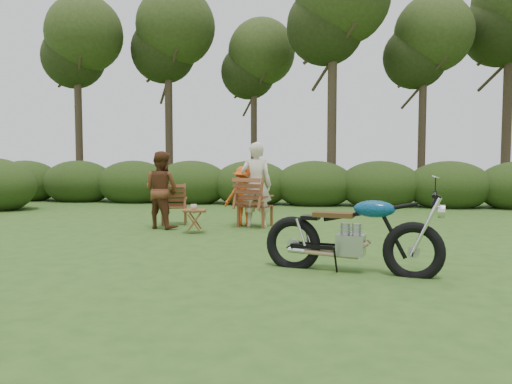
% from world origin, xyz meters
% --- Properties ---
extents(ground, '(80.00, 80.00, 0.00)m').
position_xyz_m(ground, '(0.00, 0.00, 0.00)').
color(ground, '#2B4D19').
rests_on(ground, ground).
extents(tree_line, '(22.52, 11.62, 8.14)m').
position_xyz_m(tree_line, '(0.50, 9.74, 3.81)').
color(tree_line, '#3A2B1F').
rests_on(tree_line, ground).
extents(motorcycle, '(2.31, 1.24, 1.25)m').
position_xyz_m(motorcycle, '(1.02, -0.07, 0.00)').
color(motorcycle, '#0D6FAF').
rests_on(motorcycle, ground).
extents(lawn_chair_right, '(0.88, 0.88, 1.06)m').
position_xyz_m(lawn_chair_right, '(-0.96, 3.91, 0.00)').
color(lawn_chair_right, '#5A2B16').
rests_on(lawn_chair_right, ground).
extents(lawn_chair_left, '(0.78, 0.78, 0.91)m').
position_xyz_m(lawn_chair_left, '(-2.81, 3.97, 0.00)').
color(lawn_chair_left, brown).
rests_on(lawn_chair_left, ground).
extents(side_table, '(0.51, 0.46, 0.47)m').
position_xyz_m(side_table, '(-1.97, 2.76, 0.23)').
color(side_table, brown).
rests_on(side_table, ground).
extents(cup, '(0.17, 0.17, 0.10)m').
position_xyz_m(cup, '(-1.99, 2.80, 0.52)').
color(cup, beige).
rests_on(cup, side_table).
extents(adult_a, '(0.67, 0.45, 1.82)m').
position_xyz_m(adult_a, '(-0.92, 3.82, 0.00)').
color(adult_a, beige).
rests_on(adult_a, ground).
extents(adult_b, '(0.94, 0.83, 1.62)m').
position_xyz_m(adult_b, '(-2.85, 3.29, 0.00)').
color(adult_b, '#593019').
rests_on(adult_b, ground).
extents(child, '(0.92, 0.65, 1.30)m').
position_xyz_m(child, '(-1.23, 3.99, 0.00)').
color(child, '#D64D14').
rests_on(child, ground).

